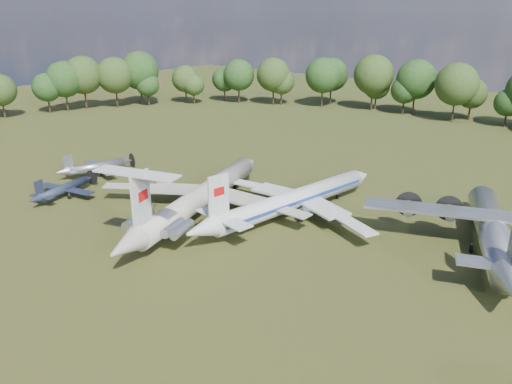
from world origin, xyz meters
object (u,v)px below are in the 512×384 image
Objects in this scene: tu104_jet at (293,203)px; small_prop_northwest at (97,168)px; person_on_il62 at (155,209)px; an12_transport at (492,235)px; il62_airliner at (202,200)px; small_prop_west at (64,191)px.

small_prop_northwest is at bearing -161.47° from tu104_jet.
an12_transport is at bearing -174.10° from person_on_il62.
tu104_jet reaches higher than small_prop_northwest.
tu104_jet is 26.88m from an12_transport.
il62_airliner is 24.58× the size of person_on_il62.
tu104_jet is 37.89m from small_prop_west.
il62_airliner is 39.92m from an12_transport.
tu104_jet is 40.36m from small_prop_northwest.
an12_transport is (37.12, 14.68, 0.17)m from il62_airliner.
tu104_jet is at bearing 23.73° from small_prop_northwest.
person_on_il62 reaches higher than tu104_jet.
person_on_il62 is at bearing -19.30° from small_prop_west.
small_prop_west is (-33.48, -17.71, -0.93)m from tu104_jet.
an12_transport is 67.22m from small_prop_northwest.
tu104_jet is (11.05, 8.10, -0.17)m from il62_airliner.
small_prop_northwest is at bearing 160.92° from il62_airliner.
person_on_il62 is at bearing -102.44° from tu104_jet.
il62_airliner is 13.71m from tu104_jet.
an12_transport reaches higher than il62_airliner.
il62_airliner is 28.65m from small_prop_northwest.
small_prop_northwest is 8.76× the size of person_on_il62.
an12_transport is (26.06, 6.58, 0.34)m from tu104_jet.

